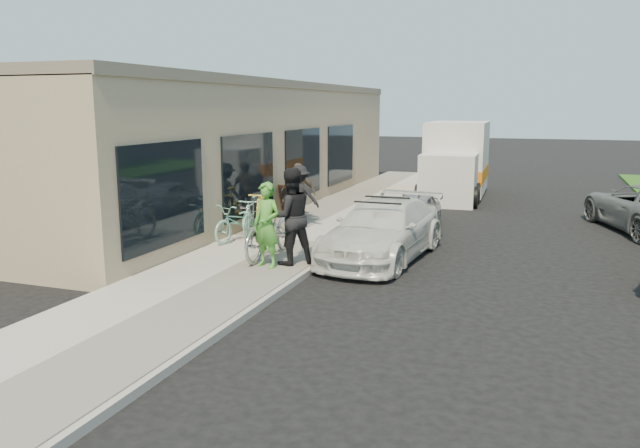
% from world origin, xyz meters
% --- Properties ---
extents(ground, '(120.00, 120.00, 0.00)m').
position_xyz_m(ground, '(0.00, 0.00, 0.00)').
color(ground, black).
rests_on(ground, ground).
extents(sidewalk, '(3.00, 34.00, 0.15)m').
position_xyz_m(sidewalk, '(-2.00, 3.00, 0.07)').
color(sidewalk, '#ADA79C').
rests_on(sidewalk, ground).
extents(curb, '(0.12, 34.00, 0.13)m').
position_xyz_m(curb, '(-0.45, 3.00, 0.07)').
color(curb, '#A39D94').
rests_on(curb, ground).
extents(storefront, '(3.60, 20.00, 4.22)m').
position_xyz_m(storefront, '(-5.24, 7.99, 2.12)').
color(storefront, tan).
rests_on(storefront, ground).
extents(bike_rack, '(0.31, 0.59, 0.90)m').
position_xyz_m(bike_rack, '(-2.99, 3.32, 0.69)').
color(bike_rack, black).
rests_on(bike_rack, sidewalk).
extents(sandwich_board, '(0.76, 0.77, 0.96)m').
position_xyz_m(sandwich_board, '(-3.15, 6.10, 0.64)').
color(sandwich_board, '#33190E').
rests_on(sandwich_board, sidewalk).
extents(sedan_white, '(2.30, 4.76, 1.38)m').
position_xyz_m(sedan_white, '(0.64, 2.42, 0.67)').
color(sedan_white, silver).
rests_on(sedan_white, ground).
extents(sedan_silver, '(1.23, 3.06, 1.04)m').
position_xyz_m(sedan_silver, '(0.65, 5.93, 0.52)').
color(sedan_silver, '#9E9EA3').
rests_on(sedan_silver, ground).
extents(moving_truck, '(2.35, 5.84, 2.83)m').
position_xyz_m(moving_truck, '(0.78, 13.16, 1.26)').
color(moving_truck, silver).
rests_on(moving_truck, ground).
extents(tandem_bike, '(0.84, 2.30, 1.20)m').
position_xyz_m(tandem_bike, '(-1.58, 1.14, 0.75)').
color(tandem_bike, '#A9A9AB').
rests_on(tandem_bike, sidewalk).
extents(woman_rider, '(0.74, 0.59, 1.77)m').
position_xyz_m(woman_rider, '(-1.28, 0.32, 1.03)').
color(woman_rider, green).
rests_on(woman_rider, sidewalk).
extents(man_standing, '(1.24, 1.24, 2.03)m').
position_xyz_m(man_standing, '(-0.92, 0.73, 1.16)').
color(man_standing, black).
rests_on(man_standing, sidewalk).
extents(cruiser_bike_a, '(0.82, 1.78, 1.03)m').
position_xyz_m(cruiser_bike_a, '(-2.92, 2.99, 0.67)').
color(cruiser_bike_a, '#80BFAF').
rests_on(cruiser_bike_a, sidewalk).
extents(cruiser_bike_b, '(0.97, 1.87, 0.94)m').
position_xyz_m(cruiser_bike_b, '(-3.02, 2.46, 0.62)').
color(cruiser_bike_b, '#80BFAF').
rests_on(cruiser_bike_b, sidewalk).
extents(cruiser_bike_c, '(1.09, 1.97, 1.14)m').
position_xyz_m(cruiser_bike_c, '(-2.90, 3.49, 0.72)').
color(cruiser_bike_c, yellow).
rests_on(cruiser_bike_c, sidewalk).
extents(bystander_a, '(1.12, 0.68, 1.69)m').
position_xyz_m(bystander_a, '(-2.30, 4.69, 1.00)').
color(bystander_a, black).
rests_on(bystander_a, sidewalk).
extents(bystander_b, '(1.06, 0.62, 1.69)m').
position_xyz_m(bystander_b, '(-2.62, 5.37, 1.00)').
color(bystander_b, brown).
rests_on(bystander_b, sidewalk).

